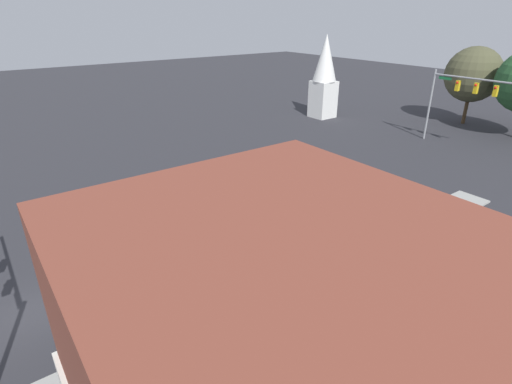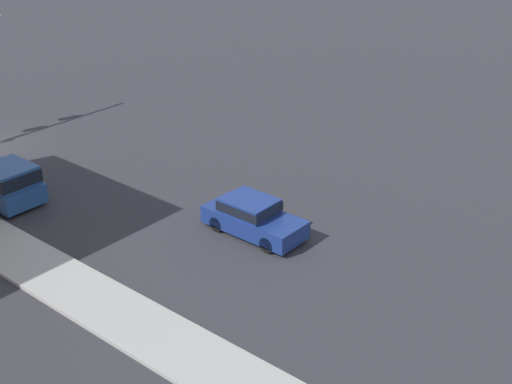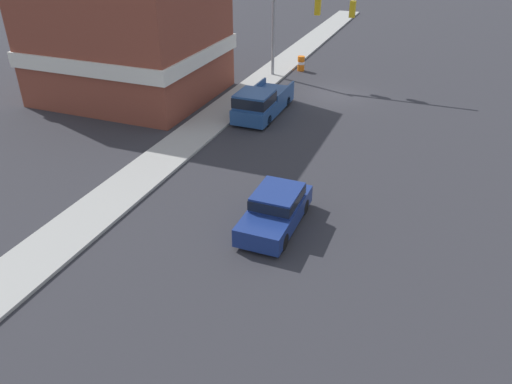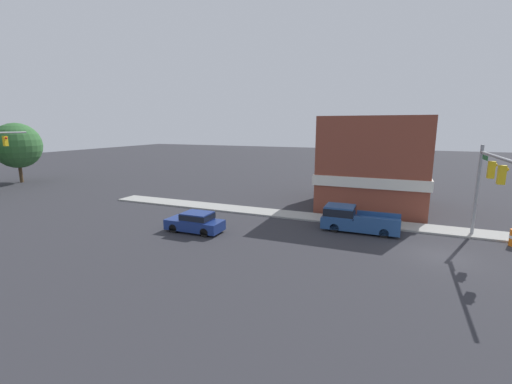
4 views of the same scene
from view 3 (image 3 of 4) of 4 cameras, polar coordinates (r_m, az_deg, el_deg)
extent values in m
plane|color=#2D2D33|center=(34.94, 9.09, 10.92)|extent=(200.00, 200.00, 0.00)
cube|color=#9E9E99|center=(36.49, 0.20, 12.24)|extent=(2.40, 60.00, 0.14)
cylinder|color=gray|center=(37.80, 1.98, 17.85)|extent=(0.22, 0.22, 6.52)
cube|color=gold|center=(36.51, 7.07, 20.25)|extent=(0.36, 0.36, 1.05)
sphere|color=yellow|center=(36.65, 7.19, 20.78)|extent=(0.22, 0.22, 0.22)
cube|color=gold|center=(35.97, 10.97, 19.82)|extent=(0.36, 0.36, 1.05)
sphere|color=yellow|center=(36.12, 11.10, 20.35)|extent=(0.22, 0.22, 0.22)
cylinder|color=black|center=(18.66, 3.12, -5.67)|extent=(0.22, 0.66, 0.66)
cylinder|color=black|center=(19.12, -1.45, -4.64)|extent=(0.22, 0.66, 0.66)
cylinder|color=black|center=(20.79, 5.51, -1.67)|extent=(0.22, 0.66, 0.66)
cylinder|color=black|center=(21.20, 1.35, -0.84)|extent=(0.22, 0.66, 0.66)
cube|color=navy|center=(19.79, 2.19, -2.56)|extent=(1.83, 4.30, 0.74)
cube|color=navy|center=(19.65, 2.48, -0.56)|extent=(1.68, 2.06, 0.57)
cube|color=black|center=(19.65, 2.48, -0.56)|extent=(1.70, 2.14, 0.40)
cylinder|color=black|center=(29.22, 1.36, 8.15)|extent=(0.22, 0.66, 0.66)
cylinder|color=black|center=(29.86, -1.98, 8.63)|extent=(0.22, 0.66, 0.66)
cylinder|color=black|center=(32.29, 3.56, 10.26)|extent=(0.22, 0.66, 0.66)
cylinder|color=black|center=(32.87, 0.47, 10.68)|extent=(0.22, 0.66, 0.66)
cube|color=navy|center=(30.94, 0.89, 9.97)|extent=(2.06, 5.59, 0.85)
cube|color=navy|center=(29.31, -0.18, 10.55)|extent=(1.95, 2.13, 0.82)
cube|color=black|center=(29.31, -0.18, 10.55)|extent=(1.98, 2.21, 0.57)
cube|color=navy|center=(31.52, 3.39, 11.46)|extent=(0.12, 3.17, 0.35)
cube|color=navy|center=(32.15, 0.04, 11.88)|extent=(0.12, 3.17, 0.35)
cylinder|color=orange|center=(39.93, 5.17, 14.42)|extent=(0.54, 0.54, 1.12)
cylinder|color=white|center=(39.91, 5.17, 14.49)|extent=(0.56, 0.56, 0.20)
cube|color=brown|center=(34.40, -14.47, 17.57)|extent=(10.53, 9.38, 8.64)
cube|color=silver|center=(34.67, -14.20, 15.53)|extent=(10.83, 9.68, 0.90)
camera|label=1|loc=(41.25, -19.11, 31.20)|focal=28.00mm
camera|label=2|loc=(25.17, -75.69, 16.10)|focal=50.00mm
camera|label=4|loc=(33.48, 51.01, 13.67)|focal=24.00mm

